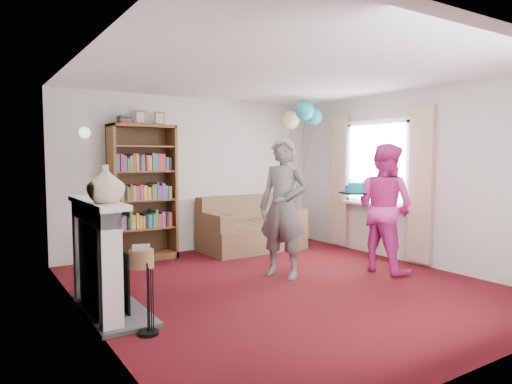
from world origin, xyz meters
TOP-DOWN VIEW (x-y plane):
  - ground at (0.00, 0.00)m, footprint 5.00×5.00m
  - wall_back at (0.00, 2.51)m, footprint 4.50×0.02m
  - wall_left at (-2.26, 0.00)m, footprint 0.02×5.00m
  - wall_right at (2.26, 0.00)m, footprint 0.02×5.00m
  - ceiling at (0.00, 0.00)m, footprint 4.50×5.00m
  - fireplace at (-2.09, 0.19)m, footprint 0.55×1.80m
  - window_bay at (2.21, 0.60)m, footprint 0.14×2.02m
  - wall_sconce at (-1.75, 2.36)m, footprint 0.16×0.23m
  - bookcase at (-0.96, 2.30)m, footprint 0.95×0.42m
  - sofa at (0.80, 2.07)m, footprint 1.67×0.88m
  - wicker_basket at (-1.16, 1.79)m, footprint 0.34×0.34m
  - person_striped at (0.23, 0.35)m, footprint 0.68×0.77m
  - person_magenta at (1.55, -0.15)m, footprint 0.74×0.90m
  - birthday_cake at (1.28, 0.12)m, footprint 0.36×0.36m
  - balloons at (1.58, 1.67)m, footprint 0.64×0.69m
  - mantel_vase at (-2.12, -0.15)m, footprint 0.37×0.37m

SIDE VIEW (x-z plane):
  - ground at x=0.00m, z-range 0.00..0.00m
  - wicker_basket at x=-1.16m, z-range -0.02..0.30m
  - sofa at x=0.80m, z-range -0.11..0.77m
  - fireplace at x=-2.09m, z-range -0.05..1.07m
  - person_magenta at x=1.55m, z-range 0.00..1.72m
  - person_striped at x=0.23m, z-range 0.00..1.78m
  - bookcase at x=-0.96m, z-range -0.13..2.10m
  - birthday_cake at x=1.28m, z-range 1.00..1.22m
  - window_bay at x=2.21m, z-range 0.10..2.30m
  - wall_back at x=0.00m, z-range 0.00..2.50m
  - wall_left at x=-2.26m, z-range 0.00..2.50m
  - wall_right at x=2.26m, z-range 0.00..2.50m
  - mantel_vase at x=-2.12m, z-range 1.12..1.47m
  - wall_sconce at x=-1.75m, z-range 1.80..1.96m
  - balloons at x=1.58m, z-range 1.33..3.11m
  - ceiling at x=0.00m, z-range 2.50..2.51m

